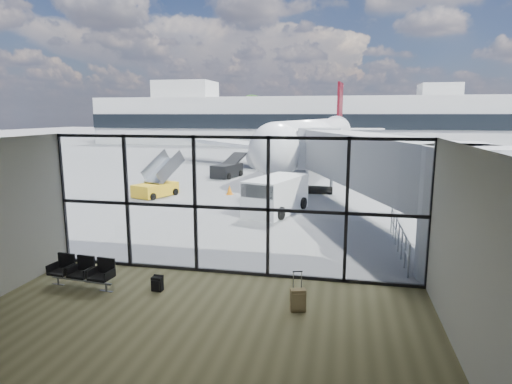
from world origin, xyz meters
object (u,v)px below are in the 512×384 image
(seating_row, at_px, (83,270))
(belt_loader, at_px, (228,169))
(backpack, at_px, (157,284))
(suitcase, at_px, (298,300))
(airliner, at_px, (319,138))
(service_van, at_px, (275,195))
(mobile_stairs, at_px, (156,188))

(seating_row, bearing_deg, belt_loader, 100.24)
(backpack, distance_m, suitcase, 4.23)
(suitcase, height_order, airliner, airliner)
(airliner, bearing_deg, belt_loader, -120.65)
(backpack, bearing_deg, seating_row, -172.95)
(service_van, xyz_separation_m, mobile_stairs, (-8.19, 3.10, -0.42))
(seating_row, xyz_separation_m, airliner, (4.98, 32.18, 2.32))
(seating_row, bearing_deg, mobile_stairs, 111.84)
(belt_loader, bearing_deg, backpack, -66.34)
(airliner, relative_size, belt_loader, 8.38)
(airliner, bearing_deg, seating_row, -92.34)
(service_van, xyz_separation_m, belt_loader, (-5.97, 12.11, -0.33))
(service_van, bearing_deg, belt_loader, 133.46)
(airliner, distance_m, mobile_stairs, 20.39)
(backpack, bearing_deg, suitcase, -2.56)
(mobile_stairs, bearing_deg, suitcase, -32.34)
(seating_row, height_order, suitcase, suitcase)
(belt_loader, relative_size, mobile_stairs, 1.21)
(backpack, distance_m, mobile_stairs, 15.36)
(suitcase, distance_m, airliner, 32.66)
(airliner, height_order, mobile_stairs, airliner)
(seating_row, distance_m, service_van, 11.71)
(service_van, bearing_deg, airliner, 104.77)
(backpack, relative_size, belt_loader, 0.11)
(airliner, relative_size, mobile_stairs, 10.17)
(suitcase, relative_size, airliner, 0.03)
(airliner, bearing_deg, service_van, -86.00)
(belt_loader, bearing_deg, mobile_stairs, -90.57)
(mobile_stairs, bearing_deg, seating_row, -52.44)
(belt_loader, bearing_deg, service_van, -50.51)
(suitcase, bearing_deg, seating_row, 159.96)
(suitcase, xyz_separation_m, service_van, (-2.44, 11.32, 0.64))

